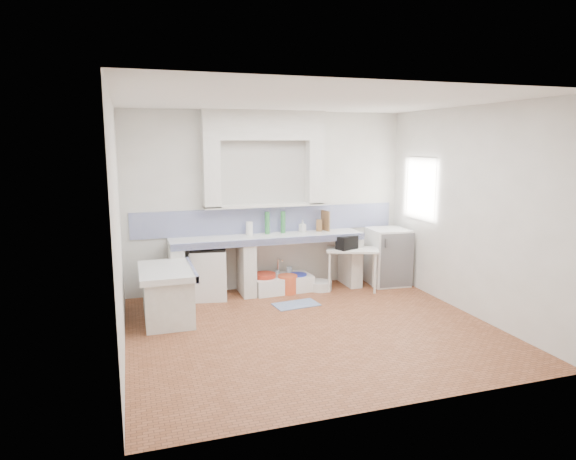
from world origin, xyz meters
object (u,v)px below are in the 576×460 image
object	(u,v)px
stove	(208,274)
fridge	(388,257)
side_table	(352,269)
sink	(282,284)

from	to	relation	value
stove	fridge	world-z (taller)	fridge
stove	side_table	distance (m)	2.25
side_table	fridge	xyz separation A→B (m)	(0.71, 0.13, 0.13)
stove	fridge	xyz separation A→B (m)	(2.94, -0.14, 0.09)
sink	fridge	xyz separation A→B (m)	(1.79, -0.14, 0.35)
sink	fridge	world-z (taller)	fridge
stove	sink	xyz separation A→B (m)	(1.15, 0.00, -0.26)
stove	side_table	bearing A→B (deg)	2.84
stove	fridge	size ratio (longest dim) A/B	0.81
stove	sink	world-z (taller)	stove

